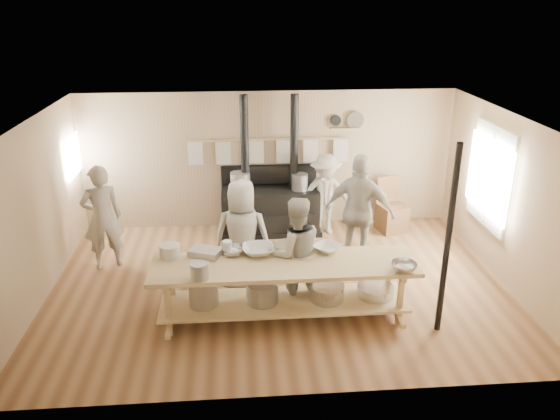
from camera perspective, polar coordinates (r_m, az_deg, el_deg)
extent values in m
plane|color=brown|center=(8.58, -0.12, -7.90)|extent=(7.00, 7.00, 0.00)
plane|color=tan|center=(10.38, -1.21, 5.24)|extent=(7.00, 0.00, 7.00)
plane|color=tan|center=(5.78, 1.83, -8.87)|extent=(7.00, 0.00, 7.00)
plane|color=tan|center=(8.52, -24.31, -0.50)|extent=(0.00, 5.00, 5.00)
plane|color=tan|center=(8.98, 22.74, 0.84)|extent=(0.00, 5.00, 5.00)
plane|color=#BAAA8A|center=(7.64, -0.13, 9.31)|extent=(7.00, 7.00, 0.00)
cube|color=beige|center=(9.41, 21.17, 3.28)|extent=(0.06, 1.35, 1.65)
plane|color=white|center=(9.40, 20.95, 3.28)|extent=(0.00, 1.50, 1.50)
cube|color=beige|center=(9.39, 20.89, 3.28)|extent=(0.02, 0.03, 1.50)
plane|color=white|center=(10.22, -20.83, 5.29)|extent=(0.00, 0.90, 0.90)
cube|color=black|center=(10.29, -1.04, -0.07)|extent=(1.80, 0.70, 0.85)
cube|color=black|center=(10.44, -1.02, -1.98)|extent=(1.90, 0.75, 0.10)
cube|color=black|center=(10.36, -1.16, 3.76)|extent=(1.80, 0.12, 0.35)
cylinder|color=black|center=(9.92, -3.72, 6.96)|extent=(0.15, 0.15, 1.75)
cylinder|color=black|center=(9.97, 1.50, 7.08)|extent=(0.15, 0.15, 1.75)
cylinder|color=#B2B2B7|center=(10.07, -4.19, 2.99)|extent=(0.36, 0.36, 0.34)
cylinder|color=gray|center=(10.09, 2.08, 2.96)|extent=(0.30, 0.30, 0.30)
cylinder|color=tan|center=(10.18, -1.19, 7.35)|extent=(3.00, 0.04, 0.04)
cube|color=beige|center=(10.25, -8.78, 5.93)|extent=(0.28, 0.01, 0.46)
cube|color=beige|center=(10.22, -5.75, 6.03)|extent=(0.28, 0.01, 0.46)
cube|color=beige|center=(10.22, -2.70, 6.12)|extent=(0.28, 0.01, 0.46)
cube|color=beige|center=(10.25, 0.33, 6.19)|extent=(0.28, 0.01, 0.46)
cube|color=beige|center=(10.31, 3.34, 6.24)|extent=(0.28, 0.01, 0.46)
cube|color=beige|center=(10.40, 6.31, 6.28)|extent=(0.28, 0.01, 0.46)
cube|color=tan|center=(10.33, 6.65, 8.45)|extent=(0.50, 0.14, 0.03)
cylinder|color=black|center=(10.29, 5.84, 9.29)|extent=(0.20, 0.04, 0.20)
cylinder|color=silver|center=(10.36, 7.88, 9.29)|extent=(0.32, 0.03, 0.32)
cube|color=tan|center=(7.40, 0.42, -5.80)|extent=(3.60, 0.90, 0.06)
cube|color=tan|center=(7.68, 0.41, -9.58)|extent=(3.40, 0.80, 0.04)
cube|color=tan|center=(7.71, 0.41, -9.89)|extent=(3.30, 0.06, 0.06)
cube|color=tan|center=(7.38, -11.64, -9.93)|extent=(0.07, 0.07, 0.85)
cube|color=tan|center=(7.89, -11.16, -7.65)|extent=(0.07, 0.07, 0.85)
cube|color=tan|center=(7.62, 12.46, -8.91)|extent=(0.07, 0.07, 0.85)
cube|color=tan|center=(8.12, 11.27, -6.79)|extent=(0.07, 0.07, 0.85)
cylinder|color=#B2B2B7|center=(7.57, -8.00, -8.47)|extent=(0.40, 0.40, 0.38)
cylinder|color=gray|center=(7.58, -1.87, -8.57)|extent=(0.44, 0.44, 0.30)
cylinder|color=silver|center=(7.69, 4.92, -8.53)|extent=(0.48, 0.48, 0.22)
cylinder|color=silver|center=(7.84, 10.02, -8.48)|extent=(0.52, 0.52, 0.14)
cylinder|color=black|center=(7.26, 17.13, -3.22)|extent=(0.08, 0.08, 2.60)
imported|color=#A39F90|center=(9.26, -18.08, -0.73)|extent=(0.74, 0.61, 1.75)
imported|color=#A39F90|center=(7.71, 1.59, -4.51)|extent=(0.89, 0.74, 1.67)
imported|color=#A39F90|center=(8.16, -3.96, -2.73)|extent=(0.93, 0.68, 1.75)
imported|color=#A39F90|center=(8.89, 8.30, -0.21)|extent=(1.22, 0.88, 1.92)
imported|color=#A39F90|center=(10.14, 4.75, 1.61)|extent=(1.03, 0.63, 1.54)
cube|color=#4F341F|center=(10.60, 11.60, -0.83)|extent=(0.59, 0.59, 0.52)
cube|color=#4F341F|center=(10.61, 11.21, 2.03)|extent=(0.48, 0.17, 0.57)
imported|color=silver|center=(7.64, -2.30, -4.19)|extent=(0.47, 0.47, 0.11)
imported|color=silver|center=(7.64, -4.93, -4.30)|extent=(0.45, 0.45, 0.10)
imported|color=silver|center=(7.74, 4.97, -3.99)|extent=(0.52, 0.52, 0.09)
imported|color=silver|center=(7.37, 12.82, -5.81)|extent=(0.36, 0.36, 0.11)
cube|color=#B2B2B7|center=(7.66, -7.80, -4.39)|extent=(0.50, 0.42, 0.10)
cylinder|color=silver|center=(7.66, 0.93, -4.02)|extent=(0.52, 0.52, 0.13)
cylinder|color=gray|center=(7.05, -8.44, -6.32)|extent=(0.30, 0.30, 0.21)
cylinder|color=silver|center=(7.68, -11.42, -4.20)|extent=(0.33, 0.33, 0.18)
cylinder|color=silver|center=(7.62, -5.54, -3.96)|extent=(0.17, 0.17, 0.21)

